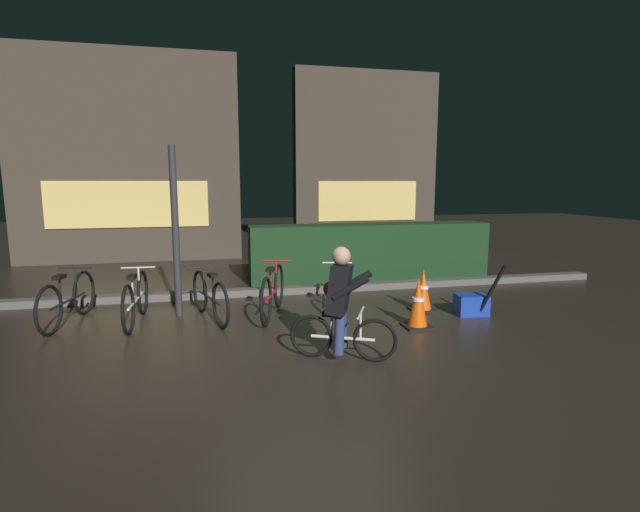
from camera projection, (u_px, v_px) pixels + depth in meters
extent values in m
plane|color=#2D261E|center=(315.00, 332.00, 6.12)|extent=(40.00, 40.00, 0.00)
cube|color=#56544F|center=(289.00, 290.00, 8.23)|extent=(12.00, 0.24, 0.12)
cube|color=#19381C|center=(371.00, 252.00, 9.41)|extent=(4.80, 0.70, 1.11)
cube|color=#42382D|center=(127.00, 158.00, 11.30)|extent=(5.26, 0.50, 4.99)
cube|color=#F2D172|center=(128.00, 204.00, 11.21)|extent=(3.68, 0.04, 1.10)
cube|color=#42382D|center=(366.00, 162.00, 13.33)|extent=(4.07, 0.50, 4.95)
cube|color=#F2D172|center=(368.00, 201.00, 13.24)|extent=(2.85, 0.04, 1.10)
cylinder|color=#2D2D33|center=(176.00, 232.00, 6.70)|extent=(0.10, 0.10, 2.43)
torus|color=black|center=(84.00, 293.00, 6.90)|extent=(0.16, 0.65, 0.65)
torus|color=black|center=(49.00, 310.00, 5.94)|extent=(0.16, 0.65, 0.65)
cylinder|color=black|center=(68.00, 301.00, 6.42)|extent=(0.21, 0.96, 0.04)
cylinder|color=black|center=(60.00, 291.00, 6.22)|extent=(0.03, 0.03, 0.36)
cube|color=black|center=(59.00, 277.00, 6.20)|extent=(0.14, 0.21, 0.05)
cylinder|color=black|center=(76.00, 282.00, 6.65)|extent=(0.03, 0.03, 0.41)
cylinder|color=black|center=(75.00, 268.00, 6.62)|extent=(0.46, 0.11, 0.02)
torus|color=black|center=(143.00, 292.00, 6.92)|extent=(0.08, 0.65, 0.65)
torus|color=black|center=(128.00, 310.00, 5.98)|extent=(0.08, 0.65, 0.65)
cylinder|color=silver|center=(136.00, 300.00, 6.45)|extent=(0.08, 0.97, 0.04)
cylinder|color=silver|center=(133.00, 290.00, 6.26)|extent=(0.03, 0.03, 0.36)
cube|color=black|center=(132.00, 277.00, 6.23)|extent=(0.11, 0.20, 0.05)
cylinder|color=silver|center=(139.00, 282.00, 6.68)|extent=(0.03, 0.03, 0.41)
cylinder|color=silver|center=(138.00, 268.00, 6.64)|extent=(0.46, 0.05, 0.02)
torus|color=black|center=(200.00, 291.00, 7.03)|extent=(0.23, 0.61, 0.63)
torus|color=black|center=(221.00, 305.00, 6.23)|extent=(0.23, 0.61, 0.63)
cylinder|color=black|center=(210.00, 298.00, 6.63)|extent=(0.32, 0.90, 0.04)
cylinder|color=black|center=(213.00, 288.00, 6.46)|extent=(0.03, 0.03, 0.35)
cube|color=black|center=(213.00, 275.00, 6.43)|extent=(0.16, 0.22, 0.05)
cylinder|color=black|center=(204.00, 281.00, 6.82)|extent=(0.03, 0.03, 0.39)
cylinder|color=black|center=(203.00, 267.00, 6.79)|extent=(0.45, 0.16, 0.02)
torus|color=black|center=(279.00, 285.00, 7.31)|extent=(0.25, 0.66, 0.68)
torus|color=black|center=(266.00, 302.00, 6.32)|extent=(0.25, 0.66, 0.68)
cylinder|color=#B21919|center=(273.00, 293.00, 6.82)|extent=(0.34, 0.98, 0.04)
cylinder|color=#B21919|center=(270.00, 283.00, 6.61)|extent=(0.03, 0.03, 0.38)
cube|color=black|center=(270.00, 269.00, 6.58)|extent=(0.16, 0.22, 0.05)
cylinder|color=#B21919|center=(276.00, 275.00, 7.06)|extent=(0.03, 0.03, 0.43)
cylinder|color=#B21919|center=(276.00, 261.00, 7.02)|extent=(0.45, 0.16, 0.02)
torus|color=black|center=(337.00, 284.00, 7.61)|extent=(0.19, 0.60, 0.60)
torus|color=black|center=(338.00, 297.00, 6.72)|extent=(0.19, 0.60, 0.60)
cylinder|color=silver|center=(337.00, 290.00, 7.17)|extent=(0.25, 0.88, 0.04)
cylinder|color=silver|center=(337.00, 281.00, 6.98)|extent=(0.03, 0.03, 0.34)
cube|color=black|center=(338.00, 270.00, 6.96)|extent=(0.14, 0.22, 0.05)
cylinder|color=silver|center=(337.00, 275.00, 7.38)|extent=(0.03, 0.03, 0.38)
cylinder|color=silver|center=(337.00, 263.00, 7.35)|extent=(0.45, 0.13, 0.02)
cube|color=black|center=(417.00, 326.00, 6.32)|extent=(0.36, 0.36, 0.03)
cone|color=#EA560F|center=(418.00, 301.00, 6.27)|extent=(0.26, 0.26, 0.65)
cylinder|color=white|center=(418.00, 299.00, 6.26)|extent=(0.16, 0.16, 0.05)
cube|color=black|center=(422.00, 310.00, 7.14)|extent=(0.36, 0.36, 0.03)
cone|color=#EA560F|center=(423.00, 289.00, 7.09)|extent=(0.26, 0.26, 0.61)
cylinder|color=white|center=(423.00, 287.00, 7.09)|extent=(0.16, 0.16, 0.05)
cube|color=#193DB7|center=(471.00, 305.00, 6.91)|extent=(0.48, 0.37, 0.30)
torus|color=black|center=(375.00, 340.00, 5.07)|extent=(0.46, 0.24, 0.48)
torus|color=black|center=(311.00, 336.00, 5.22)|extent=(0.46, 0.24, 0.48)
cylinder|color=silver|center=(343.00, 338.00, 5.14)|extent=(0.65, 0.33, 0.04)
cylinder|color=silver|center=(332.00, 326.00, 5.15)|extent=(0.03, 0.03, 0.26)
cube|color=black|center=(332.00, 314.00, 5.13)|extent=(0.22, 0.18, 0.05)
cylinder|color=silver|center=(360.00, 326.00, 5.08)|extent=(0.03, 0.03, 0.30)
cylinder|color=silver|center=(361.00, 313.00, 5.06)|extent=(0.22, 0.43, 0.02)
cylinder|color=navy|center=(342.00, 330.00, 5.23)|extent=(0.19, 0.23, 0.42)
cylinder|color=navy|center=(339.00, 336.00, 5.04)|extent=(0.19, 0.23, 0.42)
cube|color=black|center=(339.00, 289.00, 5.07)|extent=(0.37, 0.40, 0.54)
sphere|color=tan|center=(341.00, 256.00, 5.01)|extent=(0.20, 0.20, 0.20)
cylinder|color=black|center=(354.00, 282.00, 5.16)|extent=(0.39, 0.24, 0.29)
cylinder|color=black|center=(350.00, 288.00, 4.89)|extent=(0.39, 0.24, 0.29)
ellipsoid|color=maroon|center=(337.00, 289.00, 5.28)|extent=(0.36, 0.28, 0.24)
cylinder|color=black|center=(491.00, 291.00, 6.66)|extent=(0.29, 0.33, 0.80)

